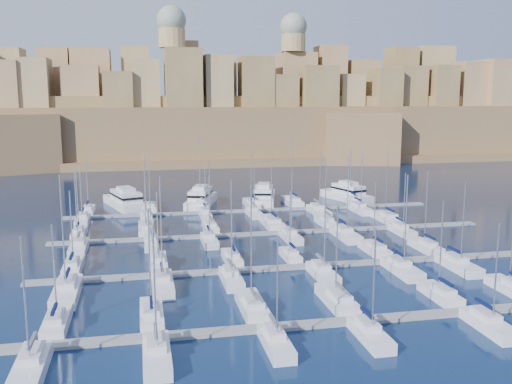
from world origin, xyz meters
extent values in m
plane|color=#051232|center=(0.00, 0.00, 0.00)|extent=(600.00, 600.00, 0.00)
cube|color=slate|center=(0.00, -34.00, 0.20)|extent=(84.00, 2.00, 0.40)
cube|color=slate|center=(0.00, -12.00, 0.20)|extent=(84.00, 2.00, 0.40)
cube|color=slate|center=(0.00, 10.00, 0.20)|extent=(84.00, 2.00, 0.40)
cube|color=slate|center=(0.00, 32.00, 0.20)|extent=(84.00, 2.00, 0.40)
cube|color=silver|center=(-35.07, -28.61, 0.52)|extent=(2.64, 8.79, 1.64)
cube|color=silver|center=(-35.07, -29.48, 1.69)|extent=(1.85, 3.96, 0.70)
cylinder|color=#9EA0A8|center=(-35.07, -28.17, 6.70)|extent=(0.18, 0.18, 10.73)
cube|color=#071038|center=(-35.07, -29.92, 2.74)|extent=(0.35, 3.52, 0.35)
cube|color=silver|center=(-24.36, -28.51, 0.52)|extent=(2.69, 8.97, 1.65)
cube|color=silver|center=(-24.36, -29.41, 1.70)|extent=(1.88, 4.04, 0.70)
cylinder|color=#9EA0A8|center=(-24.36, -28.07, 7.38)|extent=(0.18, 0.18, 12.06)
cube|color=#071038|center=(-24.36, -29.86, 2.75)|extent=(0.35, 3.59, 0.35)
cube|color=silver|center=(-12.13, -28.21, 0.54)|extent=(2.87, 9.58, 1.68)
cube|color=silver|center=(-12.13, -29.17, 1.73)|extent=(2.01, 4.31, 0.70)
cylinder|color=#9EA0A8|center=(-12.13, -27.73, 8.58)|extent=(0.18, 0.18, 14.40)
cube|color=#595B60|center=(-12.13, -29.65, 2.78)|extent=(0.35, 3.83, 0.35)
cube|color=silver|center=(-1.10, -28.11, 0.54)|extent=(2.93, 9.77, 1.69)
cube|color=silver|center=(-1.10, -29.09, 1.74)|extent=(2.05, 4.40, 0.70)
cylinder|color=#9EA0A8|center=(-1.10, -27.63, 7.23)|extent=(0.18, 0.18, 11.68)
cube|color=#595B60|center=(-1.10, -29.58, 2.79)|extent=(0.35, 3.91, 0.35)
cube|color=silver|center=(12.84, -28.88, 0.51)|extent=(2.47, 8.24, 1.61)
cube|color=silver|center=(12.84, -29.70, 1.66)|extent=(1.73, 3.71, 0.70)
cylinder|color=#9EA0A8|center=(12.84, -28.47, 7.17)|extent=(0.18, 0.18, 11.72)
cube|color=#071038|center=(12.84, -30.12, 2.71)|extent=(0.35, 3.30, 0.35)
cube|color=silver|center=(23.47, -28.64, 0.52)|extent=(2.62, 8.73, 1.64)
cube|color=silver|center=(-35.97, -39.73, 0.54)|extent=(2.84, 9.47, 1.67)
cube|color=silver|center=(-35.97, -38.79, 1.72)|extent=(1.99, 4.26, 0.70)
cylinder|color=#9EA0A8|center=(-35.97, -40.21, 7.54)|extent=(0.18, 0.18, 12.34)
cube|color=#595B60|center=(-35.97, -38.31, 2.77)|extent=(0.35, 3.79, 0.35)
cube|color=silver|center=(-24.08, -39.59, 0.53)|extent=(2.75, 9.17, 1.66)
cube|color=silver|center=(-24.08, -38.67, 1.71)|extent=(1.93, 4.13, 0.70)
cylinder|color=#9EA0A8|center=(-24.08, -40.05, 7.70)|extent=(0.18, 0.18, 12.68)
cube|color=#595B60|center=(-24.08, -38.21, 2.76)|extent=(0.35, 3.67, 0.35)
cube|color=silver|center=(-11.69, -39.08, 0.50)|extent=(2.45, 8.16, 1.61)
cube|color=silver|center=(-11.69, -38.27, 1.66)|extent=(1.71, 3.67, 0.70)
cylinder|color=#9EA0A8|center=(-11.69, -39.49, 6.86)|extent=(0.18, 0.18, 11.10)
cube|color=#595B60|center=(-11.69, -37.86, 2.71)|extent=(0.35, 3.27, 0.35)
cube|color=silver|center=(-1.12, -39.09, 0.50)|extent=(2.45, 8.18, 1.61)
cube|color=silver|center=(-1.12, -38.27, 1.66)|extent=(1.72, 3.68, 0.70)
cylinder|color=#9EA0A8|center=(-1.12, -39.50, 6.99)|extent=(0.18, 0.18, 11.35)
cube|color=#071038|center=(-1.12, -37.86, 2.71)|extent=(0.35, 3.27, 0.35)
cube|color=silver|center=(13.17, -39.32, 0.52)|extent=(2.59, 8.64, 1.63)
cube|color=silver|center=(13.17, -38.46, 1.68)|extent=(1.81, 3.89, 0.70)
cylinder|color=#9EA0A8|center=(13.17, -39.75, 6.98)|extent=(0.18, 0.18, 11.29)
cube|color=#071038|center=(13.17, -38.02, 2.73)|extent=(0.35, 3.46, 0.35)
cube|color=silver|center=(-35.61, -6.66, 0.52)|extent=(2.61, 8.69, 1.63)
cube|color=silver|center=(-35.61, -7.52, 1.68)|extent=(1.82, 3.91, 0.70)
cylinder|color=#9EA0A8|center=(-35.61, -6.22, 6.81)|extent=(0.18, 0.18, 10.96)
cube|color=#071038|center=(-35.61, -7.96, 2.73)|extent=(0.35, 3.48, 0.35)
cube|color=silver|center=(-22.81, -6.80, 0.51)|extent=(2.52, 8.40, 1.62)
cube|color=silver|center=(-22.81, -7.64, 1.67)|extent=(1.76, 3.78, 0.70)
cylinder|color=#9EA0A8|center=(-22.81, -6.38, 6.50)|extent=(0.18, 0.18, 10.37)
cube|color=#595B60|center=(-22.81, -8.06, 2.72)|extent=(0.35, 3.36, 0.35)
cube|color=silver|center=(-11.23, -6.91, 0.50)|extent=(2.45, 8.18, 1.61)
cube|color=silver|center=(-11.23, -7.73, 1.66)|extent=(1.72, 3.68, 0.70)
cylinder|color=#9EA0A8|center=(-11.23, -6.50, 7.30)|extent=(0.18, 0.18, 11.98)
cube|color=#071038|center=(-11.23, -8.14, 2.71)|extent=(0.35, 3.27, 0.35)
cube|color=silver|center=(-1.68, -7.33, 0.48)|extent=(2.20, 7.34, 1.57)
cube|color=silver|center=(-1.68, -8.07, 1.62)|extent=(1.54, 3.30, 0.70)
cylinder|color=#9EA0A8|center=(-1.68, -6.96, 6.24)|extent=(0.18, 0.18, 9.95)
cube|color=#071038|center=(-1.68, -8.43, 2.67)|extent=(0.35, 2.93, 0.35)
cube|color=silver|center=(13.20, -6.62, 0.52)|extent=(2.63, 8.76, 1.64)
cube|color=silver|center=(13.20, -7.49, 1.69)|extent=(1.84, 3.94, 0.70)
cylinder|color=#9EA0A8|center=(13.20, -6.18, 6.79)|extent=(0.18, 0.18, 10.91)
cube|color=#071038|center=(13.20, -7.93, 2.74)|extent=(0.35, 3.51, 0.35)
cube|color=silver|center=(22.51, -6.66, 0.52)|extent=(2.60, 8.67, 1.63)
cube|color=silver|center=(22.51, -7.53, 1.68)|extent=(1.82, 3.90, 0.70)
cylinder|color=#9EA0A8|center=(22.51, -6.23, 7.58)|extent=(0.18, 0.18, 12.48)
cube|color=#071038|center=(22.51, -7.97, 2.73)|extent=(0.35, 3.47, 0.35)
cube|color=silver|center=(-35.18, -18.39, 0.57)|extent=(3.23, 10.78, 1.74)
cube|color=silver|center=(-35.18, -17.31, 1.79)|extent=(2.26, 4.85, 0.70)
cylinder|color=#9EA0A8|center=(-35.18, -18.93, 8.93)|extent=(0.18, 0.18, 14.98)
cube|color=#071038|center=(-35.18, -16.77, 2.84)|extent=(0.35, 4.31, 0.35)
cube|color=silver|center=(-22.63, -17.83, 0.54)|extent=(2.90, 9.66, 1.68)
cube|color=silver|center=(-22.63, -16.86, 1.73)|extent=(2.03, 4.35, 0.70)
cylinder|color=#9EA0A8|center=(-22.63, -18.31, 8.59)|extent=(0.18, 0.18, 14.42)
cube|color=#071038|center=(-22.63, -16.38, 2.78)|extent=(0.35, 3.86, 0.35)
cube|color=silver|center=(-12.95, -17.25, 0.51)|extent=(2.55, 8.50, 1.62)
cube|color=silver|center=(-12.95, -16.40, 1.67)|extent=(1.78, 3.82, 0.70)
cylinder|color=#9EA0A8|center=(-12.95, -17.67, 6.64)|extent=(0.18, 0.18, 10.63)
cube|color=#595B60|center=(-12.95, -15.97, 2.72)|extent=(0.35, 3.40, 0.35)
cube|color=silver|center=(0.55, -17.45, 0.52)|extent=(2.67, 8.91, 1.65)
cube|color=silver|center=(0.55, -16.56, 1.70)|extent=(1.87, 4.01, 0.70)
cylinder|color=#9EA0A8|center=(0.55, -17.90, 6.75)|extent=(0.18, 0.18, 10.80)
cube|color=#595B60|center=(0.55, -16.12, 2.75)|extent=(0.35, 3.56, 0.35)
cube|color=silver|center=(12.84, -17.81, 0.54)|extent=(2.89, 9.62, 1.68)
cube|color=silver|center=(12.84, -16.85, 1.73)|extent=(2.02, 4.33, 0.70)
cylinder|color=#9EA0A8|center=(12.84, -18.29, 8.19)|extent=(0.18, 0.18, 13.62)
cube|color=#071038|center=(12.84, -16.37, 2.78)|extent=(0.35, 3.85, 0.35)
cube|color=silver|center=(22.15, -17.80, 0.54)|extent=(2.88, 9.61, 1.68)
cube|color=silver|center=(22.15, -16.84, 1.73)|extent=(2.02, 4.32, 0.70)
cylinder|color=#9EA0A8|center=(22.15, -18.28, 7.62)|extent=(0.18, 0.18, 12.47)
cube|color=#071038|center=(22.15, -16.36, 2.78)|extent=(0.35, 3.84, 0.35)
cube|color=silver|center=(-36.87, 15.06, 0.50)|extent=(2.43, 8.11, 1.61)
cube|color=silver|center=(-36.87, 14.25, 1.66)|extent=(1.70, 3.65, 0.70)
cylinder|color=#9EA0A8|center=(-36.87, 15.46, 6.86)|extent=(0.18, 0.18, 11.10)
cube|color=#071038|center=(-36.87, 13.84, 2.71)|extent=(0.35, 3.25, 0.35)
cube|color=silver|center=(-24.42, 15.92, 0.55)|extent=(2.95, 9.84, 1.69)
cube|color=silver|center=(-24.42, 14.94, 1.74)|extent=(2.07, 4.43, 0.70)
cylinder|color=#9EA0A8|center=(-24.42, 16.41, 8.60)|extent=(0.18, 0.18, 14.41)
cube|color=#595B60|center=(-24.42, 14.44, 2.79)|extent=(0.35, 3.94, 0.35)
cube|color=silver|center=(-11.99, 15.30, 0.51)|extent=(2.58, 8.60, 1.63)
cube|color=silver|center=(-11.99, 14.44, 1.68)|extent=(1.81, 3.87, 0.70)
cylinder|color=#9EA0A8|center=(-11.99, 15.73, 7.52)|extent=(0.18, 0.18, 12.38)
cube|color=#595B60|center=(-11.99, 14.01, 2.73)|extent=(0.35, 3.44, 0.35)
cube|color=silver|center=(0.75, 16.36, 0.57)|extent=(3.22, 10.72, 1.74)
cube|color=silver|center=(0.75, 15.29, 1.79)|extent=(2.25, 4.82, 0.70)
cylinder|color=#9EA0A8|center=(0.75, 16.90, 8.79)|extent=(0.18, 0.18, 14.71)
cube|color=#071038|center=(0.75, 14.75, 2.84)|extent=(0.35, 4.29, 0.35)
cube|color=silver|center=(11.80, 15.17, 0.51)|extent=(2.50, 8.34, 1.62)
cube|color=silver|center=(11.80, 14.34, 1.67)|extent=(1.75, 3.75, 0.70)
cylinder|color=#9EA0A8|center=(11.80, 15.59, 7.32)|extent=(0.18, 0.18, 12.00)
cube|color=#595B60|center=(11.80, 13.92, 2.72)|extent=(0.35, 3.34, 0.35)
cube|color=silver|center=(25.61, 16.17, 0.56)|extent=(3.10, 10.34, 1.72)
cube|color=silver|center=(25.61, 15.14, 1.77)|extent=(2.17, 4.65, 0.70)
cylinder|color=#9EA0A8|center=(25.61, 16.69, 8.20)|extent=(0.18, 0.18, 13.57)
cube|color=#071038|center=(25.61, 14.62, 2.82)|extent=(0.35, 4.14, 0.35)
cube|color=silver|center=(-35.88, 4.37, 0.53)|extent=(2.78, 9.26, 1.66)
cube|color=silver|center=(-35.88, 5.30, 1.71)|extent=(1.95, 4.17, 0.70)
cylinder|color=#9EA0A8|center=(-35.88, 3.91, 7.62)|extent=(0.18, 0.18, 12.51)
cube|color=#595B60|center=(-35.88, 5.76, 2.76)|extent=(0.35, 3.70, 0.35)
cube|color=silver|center=(-23.70, 5.00, 0.50)|extent=(2.40, 7.99, 1.60)
cube|color=silver|center=(-23.70, 5.80, 1.65)|extent=(1.68, 3.60, 0.70)
cylinder|color=#9EA0A8|center=(-23.70, 4.60, 6.32)|extent=(0.18, 0.18, 10.04)
cube|color=#595B60|center=(-23.70, 6.20, 2.70)|extent=(0.35, 3.20, 0.35)
cube|color=silver|center=(-13.43, 4.82, 0.51)|extent=(2.51, 8.36, 1.62)
cube|color=silver|center=(-13.43, 5.65, 1.67)|extent=(1.76, 3.76, 0.70)
cylinder|color=#9EA0A8|center=(-13.43, 4.40, 6.88)|extent=(0.18, 0.18, 11.12)
cube|color=#071038|center=(-13.43, 6.07, 2.72)|extent=(0.35, 3.35, 0.35)
cube|color=silver|center=(1.58, 4.66, 0.52)|extent=(2.60, 8.68, 1.63)
cube|color=silver|center=(1.58, 5.53, 1.68)|extent=(1.82, 3.91, 0.70)
cylinder|color=#9EA0A8|center=(1.58, 4.23, 7.01)|extent=(0.18, 0.18, 11.34)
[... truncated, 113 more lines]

